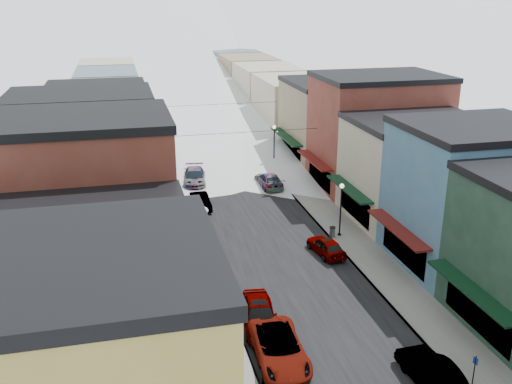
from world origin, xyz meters
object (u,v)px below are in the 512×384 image
car_white_suv (279,348)px  streetlamp_near (341,203)px  car_silver_sedan (259,314)px  trash_can (332,232)px  car_green_sedan (433,373)px  car_dark_hatch (201,201)px

car_white_suv → streetlamp_near: 17.80m
car_white_suv → car_silver_sedan: bearing=96.1°
streetlamp_near → trash_can: bearing=-165.5°
car_white_suv → streetlamp_near: size_ratio=1.29×
car_white_suv → streetlamp_near: (9.40, 14.97, 2.16)m
car_green_sedan → streetlamp_near: size_ratio=1.10×
car_white_suv → trash_can: 17.16m
car_white_suv → car_silver_sedan: size_ratio=1.17×
car_silver_sedan → car_green_sedan: size_ratio=1.01×
car_white_suv → car_green_sedan: size_ratio=1.18×
car_dark_hatch → car_green_sedan: (7.74, -28.14, 0.14)m
car_white_suv → trash_can: bearing=62.2°
trash_can → streetlamp_near: size_ratio=0.19×
car_green_sedan → streetlamp_near: streetlamp_near is taller
car_green_sedan → streetlamp_near: bearing=-99.2°
car_white_suv → streetlamp_near: bearing=60.5°
car_white_suv → car_green_sedan: bearing=-26.5°
trash_can → car_silver_sedan: bearing=-128.6°
car_silver_sedan → trash_can: (8.92, 11.16, -0.25)m
car_white_suv → car_dark_hatch: bearing=94.4°
car_silver_sedan → car_green_sedan: 10.44m
car_silver_sedan → car_green_sedan: bearing=-39.9°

